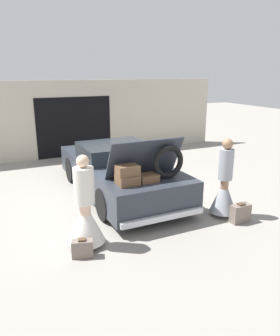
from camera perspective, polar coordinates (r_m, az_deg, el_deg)
name	(u,v)px	position (r m, az deg, el deg)	size (l,w,h in m)	color
ground_plane	(119,193)	(8.73, -3.63, -4.29)	(40.00, 40.00, 0.00)	gray
garage_wall_back	(74,119)	(12.56, -11.46, 8.36)	(12.00, 0.14, 2.80)	beige
car	(119,171)	(8.53, -3.68, -0.52)	(2.00, 4.77, 1.74)	#2D333D
person_left	(85,215)	(6.04, -9.50, -8.01)	(0.69, 0.69, 1.72)	beige
person_right	(224,189)	(7.41, 14.45, -3.50)	(0.59, 0.59, 1.74)	#997051
suitcase_beside_left_person	(82,248)	(5.89, -10.00, -13.63)	(0.40, 0.28, 0.34)	#75665B
suitcase_beside_right_person	(240,213)	(7.32, 17.07, -7.54)	(0.44, 0.20, 0.42)	#75665B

